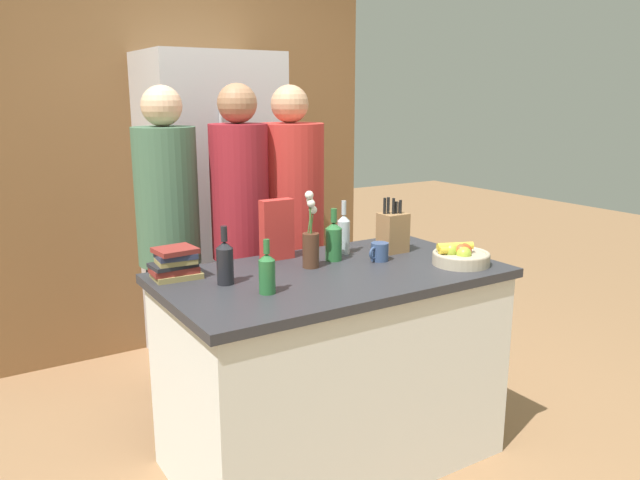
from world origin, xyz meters
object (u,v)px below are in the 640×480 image
(refrigerator, at_px, (213,209))
(person_in_red_tee, at_px, (291,226))
(knife_block, at_px, (393,232))
(flower_vase, at_px, (311,242))
(bottle_vinegar, at_px, (344,233))
(cereal_box, at_px, (277,230))
(coffee_mug, at_px, (379,252))
(bottle_wine, at_px, (267,272))
(bottle_water, at_px, (334,240))
(fruit_bowl, at_px, (461,255))
(book_stack, at_px, (175,264))
(bottle_oil, at_px, (225,261))
(person_at_sink, at_px, (169,235))
(person_in_blue, at_px, (241,229))

(refrigerator, bearing_deg, person_in_red_tee, -77.77)
(knife_block, xyz_separation_m, flower_vase, (-0.49, -0.03, 0.02))
(bottle_vinegar, bearing_deg, person_in_red_tee, 91.64)
(cereal_box, height_order, coffee_mug, cereal_box)
(bottle_wine, distance_m, bottle_water, 0.56)
(cereal_box, relative_size, bottle_water, 1.15)
(bottle_water, bearing_deg, refrigerator, 92.68)
(cereal_box, height_order, bottle_wine, cereal_box)
(flower_vase, distance_m, person_in_red_tee, 0.67)
(flower_vase, height_order, cereal_box, flower_vase)
(fruit_bowl, height_order, cereal_box, cereal_box)
(refrigerator, xyz_separation_m, book_stack, (-0.66, -1.19, 0.01))
(book_stack, bearing_deg, refrigerator, 60.81)
(knife_block, xyz_separation_m, cereal_box, (-0.54, 0.18, 0.04))
(fruit_bowl, distance_m, coffee_mug, 0.37)
(fruit_bowl, xyz_separation_m, bottle_oil, (-1.03, 0.29, 0.05))
(book_stack, bearing_deg, knife_block, -6.98)
(bottle_water, bearing_deg, flower_vase, -162.66)
(cereal_box, relative_size, bottle_vinegar, 1.09)
(coffee_mug, height_order, bottle_water, bottle_water)
(flower_vase, xyz_separation_m, book_stack, (-0.57, 0.16, -0.05))
(cereal_box, xyz_separation_m, person_at_sink, (-0.35, 0.50, -0.08))
(bottle_vinegar, bearing_deg, book_stack, 177.91)
(knife_block, bearing_deg, person_at_sink, 142.71)
(bottle_water, bearing_deg, bottle_vinegar, 35.89)
(coffee_mug, bearing_deg, cereal_box, 143.92)
(person_in_red_tee, bearing_deg, refrigerator, 104.28)
(flower_vase, xyz_separation_m, bottle_wine, (-0.34, -0.23, -0.03))
(refrigerator, relative_size, bottle_vinegar, 7.35)
(book_stack, bearing_deg, bottle_oil, -52.52)
(cereal_box, bearing_deg, person_in_blue, 89.91)
(flower_vase, distance_m, bottle_wine, 0.41)
(person_at_sink, distance_m, person_in_red_tee, 0.66)
(fruit_bowl, relative_size, flower_vase, 0.75)
(coffee_mug, distance_m, bottle_vinegar, 0.22)
(refrigerator, bearing_deg, bottle_oil, -110.66)
(flower_vase, bearing_deg, bottle_wine, -145.79)
(knife_block, relative_size, bottle_wine, 1.26)
(flower_vase, bearing_deg, bottle_water, 17.34)
(knife_block, bearing_deg, bottle_water, 176.71)
(knife_block, xyz_separation_m, bottle_vinegar, (-0.22, 0.10, 0.00))
(knife_block, relative_size, coffee_mug, 2.35)
(bottle_vinegar, distance_m, bottle_wine, 0.70)
(knife_block, height_order, coffee_mug, knife_block)
(bottle_water, xyz_separation_m, person_at_sink, (-0.56, 0.66, -0.03))
(flower_vase, height_order, bottle_water, flower_vase)
(flower_vase, distance_m, bottle_oil, 0.43)
(coffee_mug, distance_m, person_at_sink, 1.07)
(knife_block, height_order, cereal_box, cereal_box)
(refrigerator, distance_m, cereal_box, 1.15)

